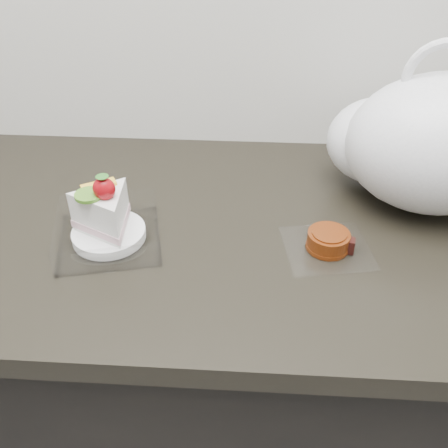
# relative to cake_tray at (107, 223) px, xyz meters

# --- Properties ---
(counter) EXTENTS (2.04, 0.64, 0.90)m
(counter) POSITION_rel_cake_tray_xyz_m (0.11, 0.07, -0.48)
(counter) COLOR black
(counter) RESTS_ON ground
(cake_tray) EXTENTS (0.20, 0.20, 0.13)m
(cake_tray) POSITION_rel_cake_tray_xyz_m (0.00, 0.00, 0.00)
(cake_tray) COLOR white
(cake_tray) RESTS_ON counter
(mooncake_wrap) EXTENTS (0.16, 0.15, 0.03)m
(mooncake_wrap) POSITION_rel_cake_tray_xyz_m (0.37, 0.00, -0.02)
(mooncake_wrap) COLOR white
(mooncake_wrap) RESTS_ON counter
(plastic_bag) EXTENTS (0.41, 0.36, 0.30)m
(plastic_bag) POSITION_rel_cake_tray_xyz_m (0.54, 0.16, 0.08)
(plastic_bag) COLOR white
(plastic_bag) RESTS_ON counter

